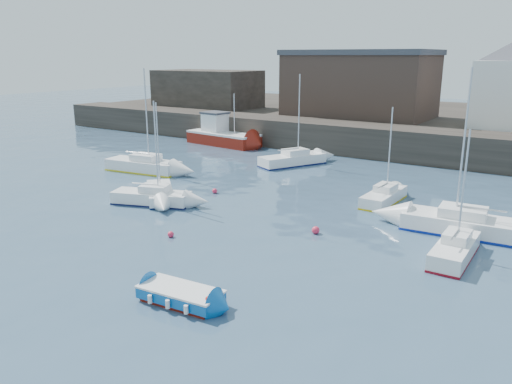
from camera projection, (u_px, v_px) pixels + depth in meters
The scene contains 17 objects.
water at pixel (106, 285), 21.98m from camera, with size 220.00×220.00×0.00m, color #2D4760.
quay_wall at pixel (383, 141), 49.72m from camera, with size 90.00×5.00×3.00m, color #28231E.
land_strip at pixel (432, 123), 64.22m from camera, with size 90.00×32.00×2.80m, color #28231E.
warehouse at pixel (360, 83), 57.99m from camera, with size 16.40×10.40×7.60m.
bldg_west at pixel (207, 89), 69.26m from camera, with size 14.00×8.00×5.00m.
blue_dinghy at pixel (181, 295), 20.24m from camera, with size 3.64×2.01×0.67m.
fishing_boat at pixel (222, 135), 56.39m from camera, with size 9.06×4.23×5.80m.
sailboat_a at pixel (152, 197), 33.79m from camera, with size 5.61×3.41×6.95m.
sailboat_b at pixel (160, 193), 35.06m from camera, with size 5.00×4.81×6.76m.
sailboat_c at pixel (455, 249), 24.66m from camera, with size 1.59×4.87×6.40m.
sailboat_d at pixel (468, 225), 28.09m from camera, with size 7.34×2.83×9.18m.
sailboat_e at pixel (143, 165), 43.22m from camera, with size 7.04×3.09×8.76m.
sailboat_f at pixel (384, 196), 34.11m from camera, with size 1.73×5.02×6.48m.
sailboat_h at pixel (293, 159), 45.85m from camera, with size 4.62×6.60×8.18m.
buoy_near at pixel (171, 237), 27.74m from camera, with size 0.35×0.35×0.35m, color #EC2B4B.
buoy_mid at pixel (316, 234), 28.29m from camera, with size 0.45×0.45×0.45m, color #EC2B4B.
buoy_far at pixel (215, 193), 36.58m from camera, with size 0.38×0.38×0.38m, color #EC2B4B.
Camera 1 is at (16.63, -13.11, 9.76)m, focal length 35.00 mm.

